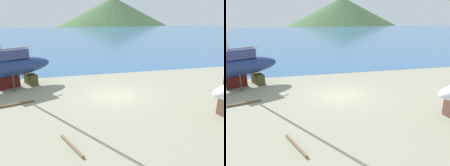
# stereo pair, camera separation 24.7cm
# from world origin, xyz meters

# --- Properties ---
(ground_plane) EXTENTS (47.63, 47.63, 0.00)m
(ground_plane) POSITION_xyz_m (0.00, -5.04, 0.00)
(ground_plane) COLOR gray
(sea_water) EXTENTS (138.89, 75.18, 0.01)m
(sea_water) POSITION_xyz_m (0.00, 44.46, 0.00)
(sea_water) COLOR #376191
(sea_water) RESTS_ON ground
(headland_hill) EXTENTS (107.34, 107.34, 26.86)m
(headland_hill) POSITION_xyz_m (26.63, 107.60, 0.00)
(headland_hill) COLOR #3E5D37
(headland_hill) RESTS_ON ground
(sailboat_mid_port) EXTENTS (7.88, 5.43, 13.11)m
(sailboat_mid_port) POSITION_xyz_m (-8.49, 4.08, 1.95)
(sailboat_mid_port) COLOR #443F27
(sailboat_mid_port) RESTS_ON ground
(worker) EXTENTS (0.45, 0.50, 1.60)m
(worker) POSITION_xyz_m (-8.65, 9.41, 0.83)
(worker) COLOR #397053
(worker) RESTS_ON ground
(timber_long_fore) EXTENTS (1.04, 2.27, 0.15)m
(timber_long_fore) POSITION_xyz_m (-3.83, -6.64, 0.07)
(timber_long_fore) COLOR #7F6048
(timber_long_fore) RESTS_ON ground
(timber_short_cross) EXTENTS (2.64, 0.91, 0.14)m
(timber_short_cross) POSITION_xyz_m (-7.46, -0.16, 0.07)
(timber_short_cross) COLOR brown
(timber_short_cross) RESTS_ON ground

